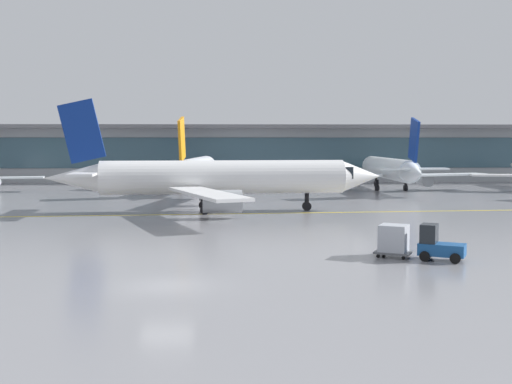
% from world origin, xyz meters
% --- Properties ---
extents(ground_plane, '(400.00, 400.00, 0.00)m').
position_xyz_m(ground_plane, '(0.00, 0.00, 0.00)').
color(ground_plane, gray).
extents(taxiway_centreline_stripe, '(109.64, 9.63, 0.01)m').
position_xyz_m(taxiway_centreline_stripe, '(2.15, 30.15, 0.00)').
color(taxiway_centreline_stripe, yellow).
rests_on(taxiway_centreline_stripe, ground_plane).
extents(terminal_concourse, '(177.82, 11.00, 9.60)m').
position_xyz_m(terminal_concourse, '(0.00, 80.06, 4.92)').
color(terminal_concourse, '#9EA3A8').
rests_on(terminal_concourse, ground_plane).
extents(gate_airplane_2, '(27.81, 30.02, 9.94)m').
position_xyz_m(gate_airplane_2, '(-2.23, 59.74, 2.98)').
color(gate_airplane_2, silver).
rests_on(gate_airplane_2, ground_plane).
extents(gate_airplane_3, '(27.62, 29.62, 9.83)m').
position_xyz_m(gate_airplane_3, '(25.06, 59.08, 2.95)').
color(gate_airplane_3, white).
rests_on(gate_airplane_3, ground_plane).
extents(taxiing_regional_jet, '(33.13, 30.69, 10.97)m').
position_xyz_m(taxiing_regional_jet, '(1.73, 32.11, 3.29)').
color(taxiing_regional_jet, white).
rests_on(taxiing_regional_jet, ground_plane).
extents(baggage_tug, '(2.95, 2.48, 2.10)m').
position_xyz_m(baggage_tug, '(15.13, 6.16, 0.89)').
color(baggage_tug, '#194C8C').
rests_on(baggage_tug, ground_plane).
extents(cargo_dolly_lead, '(2.59, 2.37, 1.94)m').
position_xyz_m(cargo_dolly_lead, '(12.80, 7.32, 1.05)').
color(cargo_dolly_lead, '#595B60').
rests_on(cargo_dolly_lead, ground_plane).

